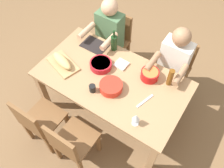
{
  "coord_description": "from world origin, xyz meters",
  "views": [
    {
      "loc": [
        0.89,
        -1.35,
        2.86
      ],
      "look_at": [
        0.0,
        0.0,
        0.63
      ],
      "focal_mm": 38.14,
      "sensor_mm": 36.0,
      "label": 1
    }
  ],
  "objects_px": {
    "chair_near_left": "(38,121)",
    "bread_loaf": "(62,61)",
    "dining_table": "(112,83)",
    "diner_far_left": "(108,34)",
    "wine_bottle": "(114,43)",
    "wine_glass": "(136,118)",
    "diner_far_right": "(172,64)",
    "chair_far_left": "(115,38)",
    "cutting_board": "(63,64)",
    "cup_near_center": "(92,88)",
    "chair_far_right": "(175,66)",
    "serving_bowl_fruit": "(150,74)",
    "napkin_stack": "(121,64)",
    "chair_near_center": "(70,143)",
    "beer_bottle": "(170,77)",
    "serving_bowl_pasta": "(111,86)",
    "serving_bowl_salad": "(101,64)"
  },
  "relations": [
    {
      "from": "chair_near_center",
      "to": "beer_bottle",
      "type": "bearing_deg",
      "value": 62.57
    },
    {
      "from": "diner_far_right",
      "to": "cup_near_center",
      "type": "relative_size",
      "value": 13.94
    },
    {
      "from": "bread_loaf",
      "to": "napkin_stack",
      "type": "relative_size",
      "value": 2.29
    },
    {
      "from": "chair_far_left",
      "to": "serving_bowl_fruit",
      "type": "relative_size",
      "value": 4.24
    },
    {
      "from": "dining_table",
      "to": "wine_bottle",
      "type": "xyz_separation_m",
      "value": [
        -0.23,
        0.39,
        0.19
      ]
    },
    {
      "from": "serving_bowl_salad",
      "to": "cup_near_center",
      "type": "distance_m",
      "value": 0.35
    },
    {
      "from": "bread_loaf",
      "to": "serving_bowl_fruit",
      "type": "bearing_deg",
      "value": 22.49
    },
    {
      "from": "chair_far_right",
      "to": "napkin_stack",
      "type": "height_order",
      "value": "chair_far_right"
    },
    {
      "from": "chair_far_left",
      "to": "beer_bottle",
      "type": "distance_m",
      "value": 1.2
    },
    {
      "from": "chair_near_left",
      "to": "bread_loaf",
      "type": "xyz_separation_m",
      "value": [
        -0.12,
        0.64,
        0.32
      ]
    },
    {
      "from": "chair_far_left",
      "to": "bread_loaf",
      "type": "relative_size",
      "value": 2.66
    },
    {
      "from": "napkin_stack",
      "to": "diner_far_left",
      "type": "bearing_deg",
      "value": 139.18
    },
    {
      "from": "serving_bowl_pasta",
      "to": "napkin_stack",
      "type": "distance_m",
      "value": 0.36
    },
    {
      "from": "dining_table",
      "to": "serving_bowl_fruit",
      "type": "distance_m",
      "value": 0.44
    },
    {
      "from": "diner_far_left",
      "to": "dining_table",
      "type": "bearing_deg",
      "value": -52.62
    },
    {
      "from": "cutting_board",
      "to": "cup_near_center",
      "type": "height_order",
      "value": "cup_near_center"
    },
    {
      "from": "chair_near_left",
      "to": "bread_loaf",
      "type": "bearing_deg",
      "value": 100.93
    },
    {
      "from": "chair_far_right",
      "to": "cup_near_center",
      "type": "bearing_deg",
      "value": -117.55
    },
    {
      "from": "chair_near_center",
      "to": "serving_bowl_fruit",
      "type": "xyz_separation_m",
      "value": [
        0.34,
        1.03,
        0.32
      ]
    },
    {
      "from": "diner_far_left",
      "to": "wine_glass",
      "type": "bearing_deg",
      "value": -44.58
    },
    {
      "from": "diner_far_left",
      "to": "diner_far_right",
      "type": "distance_m",
      "value": 0.93
    },
    {
      "from": "diner_far_left",
      "to": "wine_glass",
      "type": "height_order",
      "value": "diner_far_left"
    },
    {
      "from": "diner_far_left",
      "to": "serving_bowl_salad",
      "type": "bearing_deg",
      "value": -63.89
    },
    {
      "from": "serving_bowl_fruit",
      "to": "chair_far_right",
      "type": "bearing_deg",
      "value": 77.58
    },
    {
      "from": "chair_far_left",
      "to": "beer_bottle",
      "type": "bearing_deg",
      "value": -26.43
    },
    {
      "from": "dining_table",
      "to": "chair_far_right",
      "type": "height_order",
      "value": "chair_far_right"
    },
    {
      "from": "serving_bowl_salad",
      "to": "bread_loaf",
      "type": "bearing_deg",
      "value": -150.75
    },
    {
      "from": "diner_far_right",
      "to": "cutting_board",
      "type": "distance_m",
      "value": 1.3
    },
    {
      "from": "dining_table",
      "to": "diner_far_left",
      "type": "xyz_separation_m",
      "value": [
        -0.46,
        0.61,
        0.04
      ]
    },
    {
      "from": "dining_table",
      "to": "chair_near_center",
      "type": "bearing_deg",
      "value": -90.0
    },
    {
      "from": "chair_near_center",
      "to": "chair_near_left",
      "type": "bearing_deg",
      "value": 180.0
    },
    {
      "from": "dining_table",
      "to": "diner_far_right",
      "type": "height_order",
      "value": "diner_far_right"
    },
    {
      "from": "chair_near_left",
      "to": "serving_bowl_fruit",
      "type": "xyz_separation_m",
      "value": [
        0.81,
        1.03,
        0.32
      ]
    },
    {
      "from": "chair_far_left",
      "to": "chair_far_right",
      "type": "bearing_deg",
      "value": 0.0
    },
    {
      "from": "chair_near_left",
      "to": "chair_near_center",
      "type": "bearing_deg",
      "value": 0.0
    },
    {
      "from": "cutting_board",
      "to": "serving_bowl_fruit",
      "type": "bearing_deg",
      "value": 22.49
    },
    {
      "from": "cup_near_center",
      "to": "bread_loaf",
      "type": "bearing_deg",
      "value": 168.1
    },
    {
      "from": "diner_far_right",
      "to": "napkin_stack",
      "type": "xyz_separation_m",
      "value": [
        -0.48,
        -0.39,
        0.05
      ]
    },
    {
      "from": "diner_far_left",
      "to": "napkin_stack",
      "type": "bearing_deg",
      "value": -40.82
    },
    {
      "from": "serving_bowl_salad",
      "to": "diner_far_right",
      "type": "bearing_deg",
      "value": 39.0
    },
    {
      "from": "chair_near_left",
      "to": "wine_glass",
      "type": "bearing_deg",
      "value": 25.14
    },
    {
      "from": "wine_glass",
      "to": "dining_table",
      "type": "bearing_deg",
      "value": 145.66
    },
    {
      "from": "chair_far_left",
      "to": "diner_far_left",
      "type": "height_order",
      "value": "diner_far_left"
    },
    {
      "from": "diner_far_right",
      "to": "beer_bottle",
      "type": "xyz_separation_m",
      "value": [
        0.09,
        -0.32,
        0.15
      ]
    },
    {
      "from": "cutting_board",
      "to": "wine_bottle",
      "type": "bearing_deg",
      "value": 56.34
    },
    {
      "from": "diner_far_right",
      "to": "cutting_board",
      "type": "height_order",
      "value": "diner_far_right"
    },
    {
      "from": "chair_near_center",
      "to": "chair_far_left",
      "type": "bearing_deg",
      "value": 106.35
    },
    {
      "from": "chair_far_left",
      "to": "beer_bottle",
      "type": "xyz_separation_m",
      "value": [
        1.02,
        -0.51,
        0.37
      ]
    },
    {
      "from": "napkin_stack",
      "to": "chair_near_center",
      "type": "bearing_deg",
      "value": -89.08
    },
    {
      "from": "diner_far_right",
      "to": "wine_glass",
      "type": "height_order",
      "value": "diner_far_right"
    }
  ]
}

